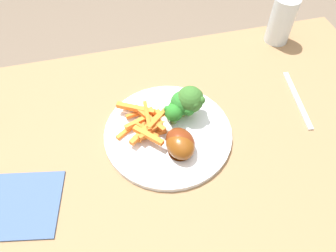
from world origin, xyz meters
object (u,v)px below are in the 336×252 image
(dinner_plate, at_px, (168,133))
(water_glass, at_px, (282,20))
(broccoli_floret_middle, at_px, (189,100))
(broccoli_floret_front, at_px, (183,104))
(dining_table, at_px, (164,173))
(broccoli_floret_back, at_px, (173,113))
(fork, at_px, (297,99))
(chicken_drumstick_near, at_px, (179,144))
(carrot_fries_pile, at_px, (146,122))
(chicken_drumstick_far, at_px, (179,141))

(dinner_plate, xyz_separation_m, water_glass, (-0.39, -0.26, 0.06))
(broccoli_floret_middle, bearing_deg, broccoli_floret_front, 1.05)
(broccoli_floret_middle, relative_size, water_glass, 0.61)
(broccoli_floret_middle, bearing_deg, dining_table, 44.83)
(broccoli_floret_back, relative_size, fork, 0.29)
(broccoli_floret_back, height_order, chicken_drumstick_near, broccoli_floret_back)
(dining_table, xyz_separation_m, water_glass, (-0.41, -0.30, 0.16))
(carrot_fries_pile, distance_m, fork, 0.38)
(broccoli_floret_back, bearing_deg, chicken_drumstick_near, 84.83)
(broccoli_floret_back, relative_size, chicken_drumstick_near, 0.44)
(dinner_plate, xyz_separation_m, chicken_drumstick_far, (-0.01, 0.05, 0.03))
(broccoli_floret_middle, height_order, carrot_fries_pile, broccoli_floret_middle)
(broccoli_floret_back, relative_size, carrot_fries_pile, 0.37)
(dining_table, relative_size, chicken_drumstick_near, 9.98)
(dining_table, bearing_deg, fork, -169.48)
(dinner_plate, xyz_separation_m, chicken_drumstick_near, (-0.01, 0.05, 0.03))
(carrot_fries_pile, height_order, water_glass, water_glass)
(dining_table, xyz_separation_m, broccoli_floret_middle, (-0.08, -0.08, 0.16))
(broccoli_floret_front, height_order, water_glass, water_glass)
(carrot_fries_pile, bearing_deg, dining_table, 110.26)
(fork, bearing_deg, carrot_fries_pile, -80.59)
(broccoli_floret_front, distance_m, broccoli_floret_middle, 0.02)
(dinner_plate, relative_size, broccoli_floret_middle, 3.55)
(water_glass, bearing_deg, dinner_plate, 33.51)
(water_glass, bearing_deg, broccoli_floret_front, 32.56)
(broccoli_floret_middle, height_order, chicken_drumstick_near, broccoli_floret_middle)
(dinner_plate, bearing_deg, broccoli_floret_middle, -147.08)
(dining_table, height_order, broccoli_floret_back, broccoli_floret_back)
(dining_table, distance_m, water_glass, 0.54)
(dining_table, xyz_separation_m, carrot_fries_pile, (0.02, -0.06, 0.13))
(dinner_plate, relative_size, water_glass, 2.18)
(broccoli_floret_middle, distance_m, chicken_drumstick_far, 0.10)
(dining_table, height_order, dinner_plate, dinner_plate)
(broccoli_floret_middle, xyz_separation_m, fork, (-0.28, 0.01, -0.06))
(carrot_fries_pile, bearing_deg, chicken_drumstick_near, 125.38)
(broccoli_floret_middle, distance_m, fork, 0.29)
(broccoli_floret_front, relative_size, broccoli_floret_middle, 0.84)
(water_glass, bearing_deg, fork, 76.95)
(carrot_fries_pile, bearing_deg, broccoli_floret_front, -171.30)
(fork, bearing_deg, chicken_drumstick_far, -68.31)
(carrot_fries_pile, xyz_separation_m, chicken_drumstick_far, (-0.06, 0.07, 0.01))
(broccoli_floret_middle, relative_size, fork, 0.43)
(broccoli_floret_middle, xyz_separation_m, chicken_drumstick_near, (0.05, 0.09, -0.03))
(chicken_drumstick_near, height_order, chicken_drumstick_far, same)
(carrot_fries_pile, height_order, chicken_drumstick_near, chicken_drumstick_near)
(dinner_plate, distance_m, carrot_fries_pile, 0.06)
(dinner_plate, height_order, broccoli_floret_front, broccoli_floret_front)
(broccoli_floret_middle, xyz_separation_m, water_glass, (-0.33, -0.22, 0.00))
(dinner_plate, distance_m, fork, 0.34)
(chicken_drumstick_far, bearing_deg, dining_table, -9.77)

